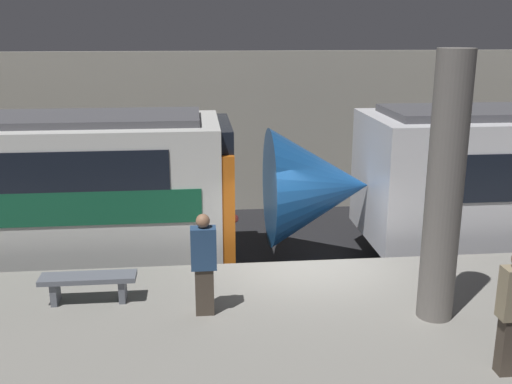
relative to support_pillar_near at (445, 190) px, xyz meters
The scene contains 6 objects.
ground_plane 4.12m from the support_pillar_near, 122.47° to the left, with size 120.00×120.00×0.00m, color black.
platform 2.92m from the support_pillar_near, behind, with size 40.00×4.68×1.04m.
station_rear_barrier 9.29m from the support_pillar_near, 99.36° to the left, with size 50.00×0.15×4.61m.
support_pillar_near is the anchor object (origin of this frame).
person_walking 3.67m from the support_pillar_near, behind, with size 0.38×0.24×1.59m.
platform_bench 5.62m from the support_pillar_near, 169.17° to the left, with size 1.50×0.40×0.45m.
Camera 1 is at (-2.00, -10.31, 5.29)m, focal length 42.00 mm.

